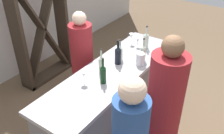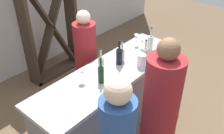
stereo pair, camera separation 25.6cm
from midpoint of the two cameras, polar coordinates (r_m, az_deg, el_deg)
ground_plane at (r=3.69m, az=-2.03°, el=-12.69°), size 12.00×12.00×0.00m
bar_counter at (r=3.38m, az=-2.18°, el=-7.21°), size 2.30×0.67×0.91m
wine_rack at (r=4.36m, az=-17.41°, el=8.42°), size 1.00×0.28×1.88m
wine_bottle_leftmost_dark_green at (r=2.83m, az=-4.64°, el=-1.60°), size 0.07×0.07×0.33m
wine_bottle_second_left_clear_pale at (r=3.01m, az=-4.87°, el=0.61°), size 0.07×0.07×0.33m
wine_bottle_center_near_black at (r=3.18m, az=-0.92°, el=2.73°), size 0.08×0.08×0.34m
wine_bottle_second_right_clear_pale at (r=3.27m, az=-0.40°, el=3.29°), size 0.07×0.07×0.30m
wine_bottle_rightmost_clear_pale at (r=3.26m, az=4.89°, el=3.30°), size 0.07×0.07×0.32m
wine_bottle_far_right_clear_pale at (r=3.58m, az=5.73°, el=6.13°), size 0.08×0.08×0.34m
wine_glass_near_left at (r=3.62m, az=3.88°, el=5.99°), size 0.07×0.07×0.14m
wine_glass_near_center at (r=2.86m, az=-9.02°, el=-1.79°), size 0.08×0.08×0.16m
wine_glass_near_right at (r=3.41m, az=-0.35°, el=4.38°), size 0.06×0.06×0.15m
wine_glass_far_left at (r=3.68m, az=2.49°, el=6.94°), size 0.07×0.07×0.17m
water_pitcher at (r=3.19m, az=4.23°, el=1.79°), size 0.11×0.11×0.17m
person_center_guest at (r=2.85m, az=9.23°, el=-9.19°), size 0.47×0.47×1.62m
person_right_guest at (r=3.67m, az=-8.71°, el=0.54°), size 0.36×0.36×1.50m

